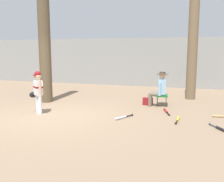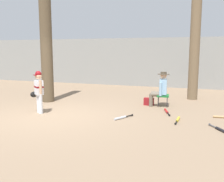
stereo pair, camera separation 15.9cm
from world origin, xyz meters
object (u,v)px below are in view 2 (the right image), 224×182
Objects in this scene: tree_near_player at (46,35)px; bat_wood_tan at (223,117)px; tree_behind_spectator at (195,43)px; bat_aluminum_silver at (122,118)px; seated_spectator at (160,88)px; young_ballplayer at (39,89)px; handbag_beside_stool at (149,102)px; bat_red_barrel at (167,111)px; bat_black_composite at (220,130)px; folding_stool at (163,96)px; bat_yellow_trainer at (178,120)px.

tree_near_player is 7.66× the size of bat_wood_tan.
tree_behind_spectator is 6.88× the size of bat_wood_tan.
bat_aluminum_silver is at bearing -23.85° from tree_near_player.
bat_wood_tan is at bearing 20.75° from bat_aluminum_silver.
young_ballplayer is at bearing -146.74° from seated_spectator.
handbag_beside_stool is (-1.41, -1.72, -2.08)m from tree_behind_spectator.
handbag_beside_stool is at bearing 37.35° from young_ballplayer.
tree_behind_spectator is 6.44× the size of bat_red_barrel.
bat_black_composite is at bearing -1.11° from young_ballplayer.
handbag_beside_stool is at bearing 80.25° from bat_aluminum_silver.
tree_behind_spectator is 3.46m from bat_red_barrel.
young_ballplayer is 2.95× the size of folding_stool.
seated_spectator is 3.53× the size of handbag_beside_stool.
bat_red_barrel is at bearing -50.18° from handbag_beside_stool.
bat_aluminum_silver is 1.63m from bat_red_barrel.
bat_wood_tan and bat_black_composite have the same top height.
tree_behind_spectator reaches higher than young_ballplayer.
folding_stool reaches higher than bat_red_barrel.
bat_black_composite is (-0.16, -1.32, -0.00)m from bat_wood_tan.
bat_aluminum_silver is 0.94× the size of bat_yellow_trainer.
bat_red_barrel is (3.72, 1.38, -0.71)m from young_ballplayer.
folding_stool is 0.55m from handbag_beside_stool.
tree_near_player is at bearing -155.85° from tree_behind_spectator.
bat_red_barrel is at bearing 20.31° from young_ballplayer.
bat_black_composite is 2.09m from bat_red_barrel.
young_ballplayer is 2.72m from bat_aluminum_silver.
folding_stool reaches higher than bat_wood_tan.
bat_aluminum_silver is (3.39, -1.50, -2.45)m from tree_near_player.
bat_wood_tan is (6.12, -0.46, -2.45)m from tree_near_player.
tree_behind_spectator is 4.73m from bat_aluminum_silver.
bat_aluminum_silver is 2.59m from bat_black_composite.
tree_near_player is at bearing -171.01° from handbag_beside_stool.
handbag_beside_stool is at bearing 8.99° from tree_near_player.
handbag_beside_stool is (-0.40, 0.06, -0.51)m from seated_spectator.
tree_near_player is at bearing 114.71° from young_ballplayer.
bat_yellow_trainer is (4.14, 0.48, -0.71)m from young_ballplayer.
folding_stool is (4.24, 0.55, -2.12)m from tree_near_player.
bat_yellow_trainer is at bearing -93.97° from tree_behind_spectator.
young_ballplayer is at bearing -147.36° from folding_stool.
handbag_beside_stool is (3.75, 0.59, -2.35)m from tree_near_player.
bat_wood_tan is 1.41m from bat_yellow_trainer.
young_ballplayer is at bearing 178.89° from bat_black_composite.
folding_stool is at bearing 7.34° from tree_near_player.
tree_near_player is 4.32× the size of young_ballplayer.
bat_yellow_trainer is at bearing 6.68° from young_ballplayer.
young_ballplayer is 4.23m from bat_yellow_trainer.
young_ballplayer is 3.79m from handbag_beside_stool.
handbag_beside_stool reaches higher than bat_black_composite.
bat_aluminum_silver is at bearing -132.69° from bat_red_barrel.
folding_stool is 1.89m from bat_yellow_trainer.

